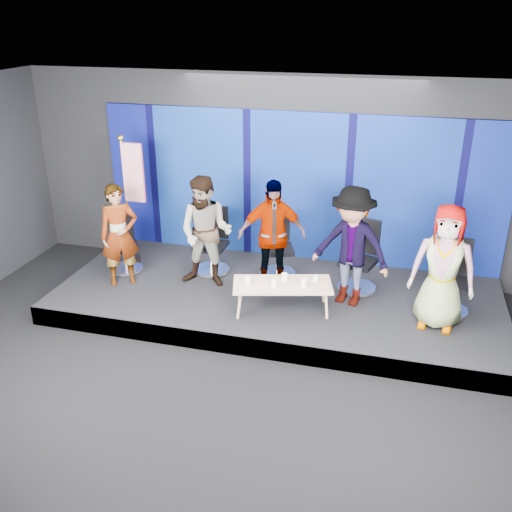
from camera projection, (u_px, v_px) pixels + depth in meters
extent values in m
plane|color=black|center=(231.00, 402.00, 7.05)|extent=(10.00, 10.00, 0.00)
cube|color=black|center=(298.00, 178.00, 9.88)|extent=(10.00, 0.02, 3.50)
cube|color=black|center=(225.00, 115.00, 5.64)|extent=(10.00, 8.00, 0.02)
cube|color=black|center=(277.00, 299.00, 9.20)|extent=(7.00, 3.00, 0.30)
cube|color=#090757|center=(297.00, 187.00, 9.90)|extent=(7.00, 0.08, 2.60)
cylinder|color=silver|center=(126.00, 269.00, 9.83)|extent=(0.81, 0.81, 0.06)
cylinder|color=silver|center=(125.00, 257.00, 9.74)|extent=(0.07, 0.07, 0.39)
cube|color=black|center=(124.00, 247.00, 9.66)|extent=(0.64, 0.64, 0.07)
cube|color=black|center=(121.00, 225.00, 9.74)|extent=(0.38, 0.28, 0.53)
imported|color=black|center=(119.00, 235.00, 9.10)|extent=(0.73, 0.67, 1.67)
cylinder|color=silver|center=(212.00, 270.00, 9.78)|extent=(0.63, 0.63, 0.06)
cylinder|color=silver|center=(211.00, 257.00, 9.69)|extent=(0.07, 0.07, 0.42)
cube|color=black|center=(211.00, 246.00, 9.60)|extent=(0.51, 0.51, 0.07)
cube|color=black|center=(215.00, 222.00, 9.69)|extent=(0.46, 0.05, 0.58)
imported|color=black|center=(206.00, 232.00, 9.02)|extent=(0.88, 0.69, 1.81)
cylinder|color=silver|center=(277.00, 274.00, 9.66)|extent=(0.81, 0.81, 0.06)
cylinder|color=silver|center=(278.00, 261.00, 9.56)|extent=(0.07, 0.07, 0.42)
cube|color=black|center=(278.00, 249.00, 9.48)|extent=(0.65, 0.65, 0.07)
cube|color=black|center=(276.00, 224.00, 9.57)|extent=(0.45, 0.21, 0.58)
imported|color=black|center=(272.00, 235.00, 8.91)|extent=(1.15, 0.78, 1.81)
cylinder|color=silver|center=(356.00, 288.00, 9.17)|extent=(0.79, 0.79, 0.06)
cylinder|color=silver|center=(357.00, 274.00, 9.07)|extent=(0.07, 0.07, 0.43)
cube|color=black|center=(358.00, 262.00, 8.98)|extent=(0.64, 0.64, 0.07)
cube|color=black|center=(366.00, 236.00, 9.04)|extent=(0.47, 0.18, 0.59)
imported|color=black|center=(351.00, 247.00, 8.44)|extent=(1.34, 0.99, 1.85)
cylinder|color=silver|center=(446.00, 310.00, 8.49)|extent=(0.71, 0.71, 0.06)
cylinder|color=silver|center=(449.00, 296.00, 8.39)|extent=(0.07, 0.07, 0.42)
cube|color=black|center=(451.00, 283.00, 8.31)|extent=(0.57, 0.57, 0.07)
cube|color=black|center=(455.00, 255.00, 8.38)|extent=(0.46, 0.11, 0.58)
imported|color=black|center=(443.00, 268.00, 7.81)|extent=(0.95, 0.69, 1.81)
cube|color=tan|center=(282.00, 285.00, 8.40)|extent=(1.55, 0.97, 0.04)
cylinder|color=tan|center=(239.00, 306.00, 8.27)|extent=(0.04, 0.04, 0.40)
cylinder|color=tan|center=(240.00, 291.00, 8.71)|extent=(0.04, 0.04, 0.40)
cylinder|color=tan|center=(326.00, 306.00, 8.27)|extent=(0.04, 0.04, 0.40)
cylinder|color=tan|center=(323.00, 291.00, 8.71)|extent=(0.04, 0.04, 0.40)
cylinder|color=white|center=(248.00, 280.00, 8.38)|extent=(0.09, 0.09, 0.10)
cylinder|color=white|center=(274.00, 283.00, 8.28)|extent=(0.09, 0.09, 0.10)
cylinder|color=white|center=(285.00, 277.00, 8.47)|extent=(0.09, 0.09, 0.11)
cylinder|color=white|center=(304.00, 283.00, 8.29)|extent=(0.09, 0.09, 0.11)
cylinder|color=white|center=(316.00, 278.00, 8.45)|extent=(0.08, 0.08, 0.09)
cylinder|color=black|center=(132.00, 259.00, 10.17)|extent=(0.30, 0.30, 0.09)
cylinder|color=gold|center=(127.00, 201.00, 9.74)|extent=(0.04, 0.04, 2.08)
sphere|color=gold|center=(120.00, 138.00, 9.30)|extent=(0.10, 0.10, 0.10)
cube|color=red|center=(133.00, 173.00, 9.46)|extent=(0.36, 0.06, 0.99)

